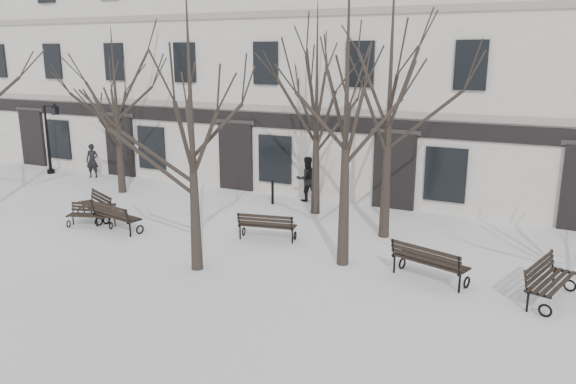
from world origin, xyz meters
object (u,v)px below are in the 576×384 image
Objects in this scene: bench_0 at (92,214)px; bench_1 at (115,216)px; bench_4 at (267,225)px; lamp_post at (51,133)px; tree_1 at (190,101)px; bench_5 at (548,279)px; bench_3 at (96,205)px; bench_2 at (429,261)px; tree_2 at (347,77)px.

bench_1 is (1.07, -0.00, 0.09)m from bench_0.
bench_1 is 5.19m from bench_4.
bench_4 is 14.92m from lamp_post.
tree_1 is at bearing 170.97° from bench_1.
bench_5 reaches higher than bench_0.
bench_0 is 0.96m from bench_3.
tree_1 is 2.12× the size of lamp_post.
bench_0 is 0.80× the size of bench_2.
bench_1 is at bearing -31.53° from lamp_post.
bench_1 is 1.06× the size of bench_4.
bench_5 is at bearing 23.86° from bench_3.
tree_2 reaches higher than lamp_post.
bench_0 is at bearing 10.97° from bench_1.
bench_2 is at bearing 106.95° from bench_5.
tree_2 reaches higher than bench_0.
bench_2 reaches higher than bench_3.
bench_0 is at bearing 0.70° from bench_4.
bench_2 is at bearing -15.25° from lamp_post.
bench_0 is 0.84× the size of bench_1.
tree_2 is 4.92× the size of bench_0.
bench_2 is at bearing -17.06° from bench_0.
bench_5 is at bearing -0.92° from tree_2.
tree_1 is at bearing 118.39° from bench_5.
bench_2 is at bearing -167.10° from bench_1.
lamp_post is at bearing 92.19° from bench_5.
bench_5 is 23.04m from lamp_post.
tree_2 is at bearing -165.40° from bench_1.
bench_2 is 20.32m from lamp_post.
lamp_post is (-8.13, 5.64, 1.58)m from bench_0.
lamp_post is at bearing -28.69° from bench_4.
bench_0 is 0.82× the size of bench_5.
bench_1 is 13.19m from bench_5.
tree_2 is 18.16m from lamp_post.
tree_1 is 4.12m from tree_2.
bench_3 is 0.93× the size of bench_5.
bench_5 is at bearing 12.99° from tree_1.
tree_1 is at bearing -35.16° from bench_0.
lamp_post is (-19.55, 5.33, 1.47)m from bench_2.
bench_5 is (14.25, 0.39, 0.10)m from bench_0.
tree_2 is at bearing -16.80° from lamp_post.
tree_1 is 7.71m from bench_3.
bench_3 is 0.56× the size of lamp_post.
tree_1 reaches higher than bench_0.
tree_2 is at bearing 151.02° from bench_4.
tree_1 is 3.56× the size of bench_5.
tree_2 reaches higher than bench_2.
bench_4 is at bearing 162.96° from tree_2.
lamp_post reaches higher than bench_5.
bench_0 is 14.25m from bench_5.
tree_1 is at bearing -148.91° from tree_2.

